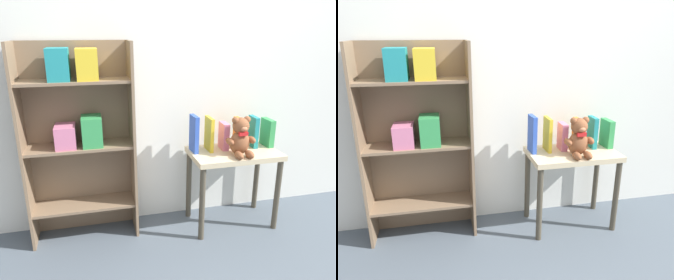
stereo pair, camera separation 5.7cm
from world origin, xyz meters
The scene contains 10 objects.
wall_back centered at (0.00, 1.55, 1.25)m, with size 4.80×0.06×2.50m.
bookshelf_side centered at (-0.86, 1.41, 0.75)m, with size 0.70×0.24×1.32m.
display_table centered at (0.19, 1.28, 0.47)m, with size 0.62×0.36×0.57m.
teddy_bear centered at (0.19, 1.21, 0.69)m, with size 0.20×0.19×0.27m.
book_standing_blue centered at (-0.09, 1.34, 0.70)m, with size 0.03×0.12×0.26m, color #2D51B7.
book_standing_yellow centered at (0.02, 1.34, 0.69)m, with size 0.02×0.13×0.24m, color gold.
book_standing_pink centered at (0.13, 1.34, 0.67)m, with size 0.04×0.11×0.19m, color #D17093.
book_standing_orange centered at (0.24, 1.35, 0.68)m, with size 0.03×0.11×0.22m, color orange.
book_standing_teal centered at (0.35, 1.34, 0.68)m, with size 0.03×0.11×0.22m, color teal.
book_standing_green centered at (0.47, 1.34, 0.67)m, with size 0.04×0.13×0.20m, color #33934C.
Camera 1 is at (-0.77, -0.71, 1.38)m, focal length 35.00 mm.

